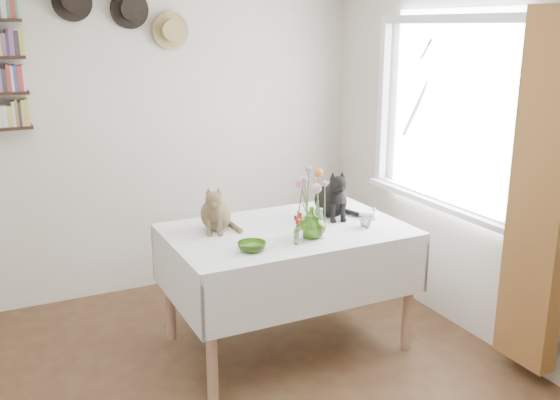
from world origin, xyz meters
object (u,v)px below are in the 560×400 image
tabby_cat (215,206)px  black_cat (331,192)px  flower_vase (311,222)px  dining_table (287,258)px

tabby_cat → black_cat: size_ratio=0.91×
flower_vase → tabby_cat: bearing=139.3°
tabby_cat → flower_vase: 0.63m
dining_table → tabby_cat: size_ratio=4.93×
dining_table → flower_vase: flower_vase is taller
tabby_cat → black_cat: 0.81m
tabby_cat → dining_table: bearing=0.5°
dining_table → black_cat: (0.39, 0.12, 0.37)m
black_cat → flower_vase: bearing=-125.9°
tabby_cat → black_cat: black_cat is taller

